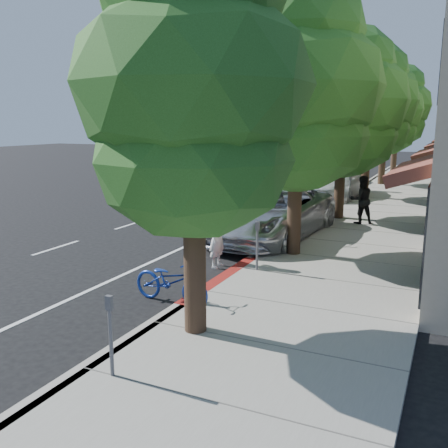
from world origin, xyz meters
The scene contains 17 objects.
ground centered at (0.00, 0.00, 0.00)m, with size 120.00×120.00×0.00m, color black.
sidewalk centered at (2.30, 8.00, 0.07)m, with size 4.60×56.00×0.15m, color gray.
curb centered at (0.00, 8.00, 0.07)m, with size 0.30×56.00×0.15m, color #9E998E.
curb_red_segment centered at (0.00, 1.00, 0.07)m, with size 0.32×4.00×0.15m, color maroon.
street_tree_0 centered at (0.90, -2.00, 4.38)m, with size 4.08×4.08×7.02m.
street_tree_1 centered at (0.90, 4.00, 4.72)m, with size 4.70×4.70×7.66m.
street_tree_2 centered at (0.90, 10.00, 4.56)m, with size 4.97×4.97×7.52m.
street_tree_3 centered at (0.90, 16.00, 4.75)m, with size 4.75×4.75×7.71m.
street_tree_4 centered at (0.90, 22.00, 4.48)m, with size 4.45×4.45×7.27m.
street_tree_5 centered at (0.90, 28.00, 4.88)m, with size 4.70×4.70×7.87m.
cyclist centered at (-0.70, 2.27, 0.85)m, with size 0.62×0.41×1.70m, color white.
bicycle centered at (-0.41, -0.66, 0.50)m, with size 0.67×1.91×1.00m, color #16339A.
silver_suv centered at (-0.56, 6.03, 0.89)m, with size 2.95×6.41×1.78m, color silver.
dark_sedan centered at (-1.34, 9.00, 0.74)m, with size 1.57×4.49×1.48m, color black.
white_pickup centered at (-0.50, 15.92, 0.81)m, with size 2.27×5.58×1.62m, color silver.
dark_suv_far centered at (-2.20, 21.50, 0.89)m, with size 2.09×5.20×1.77m, color black.
pedestrian centered at (1.90, 9.20, 1.04)m, with size 0.87×0.68×1.79m, color black.
Camera 1 is at (4.98, -9.55, 3.90)m, focal length 40.00 mm.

